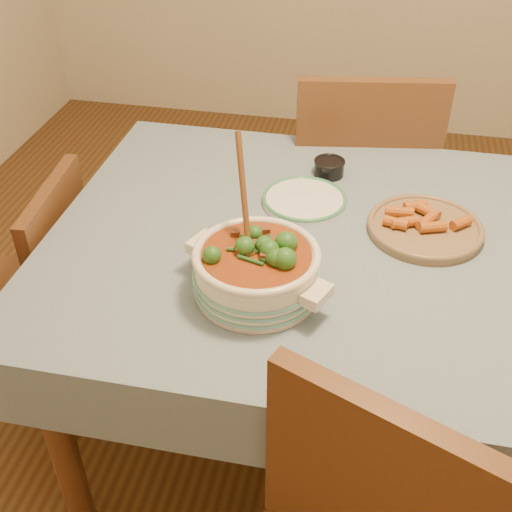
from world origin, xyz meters
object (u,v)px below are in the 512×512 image
(white_plate, at_px, (304,200))
(chair_left, at_px, (38,289))
(dining_table, at_px, (386,277))
(chair_far, at_px, (359,184))
(stew_casserole, at_px, (256,267))
(fried_plate, at_px, (425,226))
(condiment_bowl, at_px, (329,167))

(white_plate, relative_size, chair_left, 0.30)
(dining_table, distance_m, chair_far, 0.66)
(stew_casserole, bearing_deg, dining_table, 38.67)
(dining_table, xyz_separation_m, fried_plate, (0.08, 0.08, 0.11))
(white_plate, relative_size, chair_far, 0.25)
(stew_casserole, bearing_deg, white_plate, 82.29)
(white_plate, xyz_separation_m, chair_left, (-0.75, -0.16, -0.31))
(white_plate, xyz_separation_m, condiment_bowl, (0.05, 0.16, 0.02))
(condiment_bowl, relative_size, chair_left, 0.13)
(chair_far, bearing_deg, chair_left, 26.91)
(condiment_bowl, distance_m, fried_plate, 0.36)
(stew_casserole, bearing_deg, condiment_bowl, 79.74)
(condiment_bowl, bearing_deg, chair_left, -158.36)
(white_plate, bearing_deg, chair_left, -168.33)
(white_plate, height_order, fried_plate, fried_plate)
(dining_table, relative_size, fried_plate, 4.58)
(white_plate, height_order, chair_far, chair_far)
(dining_table, distance_m, stew_casserole, 0.40)
(white_plate, distance_m, condiment_bowl, 0.17)
(white_plate, bearing_deg, fried_plate, -13.42)
(stew_casserole, distance_m, condiment_bowl, 0.56)
(dining_table, xyz_separation_m, chair_far, (-0.10, 0.64, -0.12))
(stew_casserole, bearing_deg, chair_far, 78.27)
(condiment_bowl, xyz_separation_m, chair_left, (-0.80, -0.32, -0.32))
(chair_far, bearing_deg, white_plate, 66.10)
(fried_plate, relative_size, chair_far, 0.38)
(chair_left, bearing_deg, dining_table, 84.84)
(dining_table, bearing_deg, stew_casserole, -141.33)
(stew_casserole, relative_size, fried_plate, 0.96)
(white_plate, height_order, condiment_bowl, condiment_bowl)
(stew_casserole, bearing_deg, fried_plate, 40.28)
(chair_far, bearing_deg, stew_casserole, 69.20)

